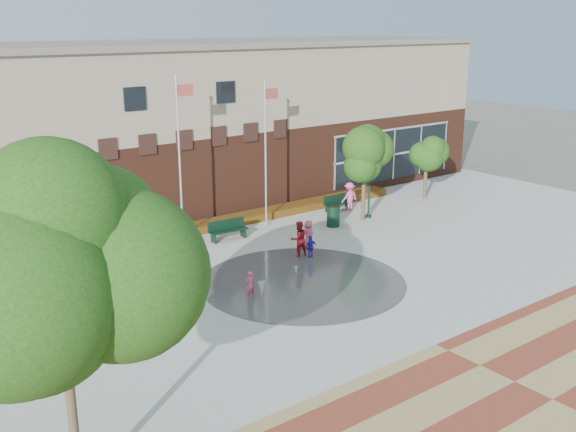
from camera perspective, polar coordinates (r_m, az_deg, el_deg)
ground at (r=25.57m, az=5.52°, el=-7.59°), size 120.00×120.00×0.00m
plaza_concrete at (r=28.39m, az=-0.00°, el=-5.04°), size 46.00×18.00×0.01m
paver_band at (r=21.57m, az=18.63°, el=-13.18°), size 46.00×6.00×0.01m
splash_pad at (r=27.66m, az=1.27°, el=-5.63°), size 8.40×8.40×0.01m
library_building at (r=38.46m, az=-12.45°, el=7.37°), size 44.40×10.40×9.20m
flower_bed at (r=34.38m, az=-7.75°, el=-1.37°), size 26.00×1.20×0.40m
flagpole_left at (r=31.61m, az=-9.12°, el=5.31°), size 0.94×0.15×7.96m
flagpole_right at (r=34.23m, az=-1.86°, el=5.91°), size 0.92×0.15×7.49m
lamp_right at (r=36.33m, az=6.92°, el=2.92°), size 0.34×0.34×3.26m
bench_left at (r=29.46m, az=-18.17°, el=-4.44°), size 1.97×1.10×0.96m
bench_mid at (r=32.88m, az=-5.07°, el=-1.51°), size 2.01×0.68×0.99m
bench_right at (r=37.99m, az=4.23°, el=0.88°), size 1.77×0.51×0.89m
trash_can at (r=34.92m, az=3.85°, el=0.04°), size 0.72×0.72×1.17m
tree_big_left at (r=14.51m, az=-19.06°, el=-2.85°), size 5.04×5.04×8.06m
tree_mid at (r=35.40m, az=6.52°, el=5.30°), size 2.98×2.98×5.03m
tree_small_right at (r=40.76m, az=11.68°, el=5.43°), size 2.34×2.34×4.00m
water_jet_a at (r=26.21m, az=-2.24°, el=-6.92°), size 0.31×0.31×0.60m
water_jet_b at (r=28.24m, az=0.69°, el=-5.16°), size 0.19×0.19×0.42m
child_splash at (r=26.01m, az=-3.23°, el=-5.83°), size 0.43×0.31×1.08m
adult_red at (r=30.35m, az=0.90°, el=-1.96°), size 0.89×0.73×1.67m
adult_pink at (r=31.47m, az=1.75°, el=-1.57°), size 0.73×0.53×1.38m
child_blue at (r=30.27m, az=1.92°, el=-2.63°), size 0.62×0.28×1.04m
person_bench at (r=37.94m, az=5.22°, el=1.65°), size 1.05×0.61×1.62m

